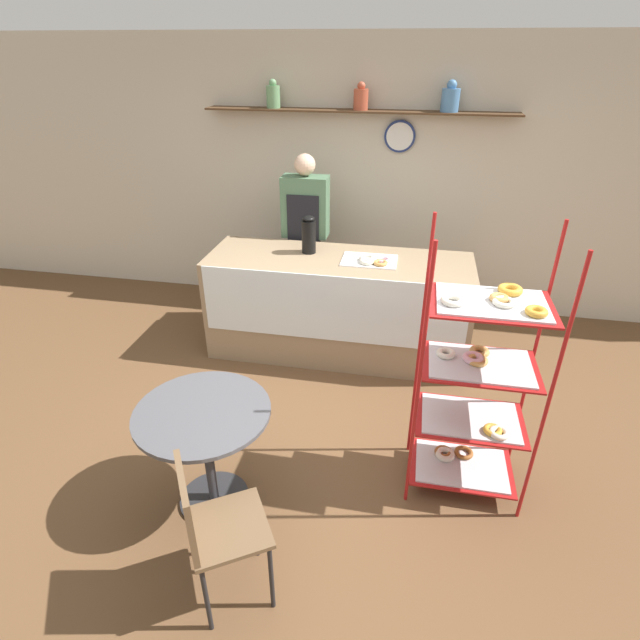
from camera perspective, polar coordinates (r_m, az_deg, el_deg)
ground_plane at (r=3.77m, az=-1.40°, el=-14.14°), size 14.00×14.00×0.00m
back_wall at (r=5.36m, az=4.31°, el=15.80°), size 10.00×0.30×2.70m
display_counter at (r=4.58m, az=2.07°, el=1.59°), size 2.33×0.77×0.94m
pastry_rack at (r=3.16m, az=17.35°, el=-7.30°), size 0.71×0.48×1.76m
person_worker at (r=4.97m, az=-1.64°, el=9.65°), size 0.44×0.23×1.71m
cafe_table at (r=3.11m, az=-12.98°, el=-12.54°), size 0.80×0.80×0.73m
cafe_chair at (r=2.64m, az=-12.49°, el=-21.66°), size 0.52×0.52×0.90m
coffee_carafe at (r=4.47m, az=-1.30°, el=9.71°), size 0.12×0.12×0.34m
donut_tray_counter at (r=4.32m, az=5.88°, el=6.79°), size 0.47×0.33×0.05m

